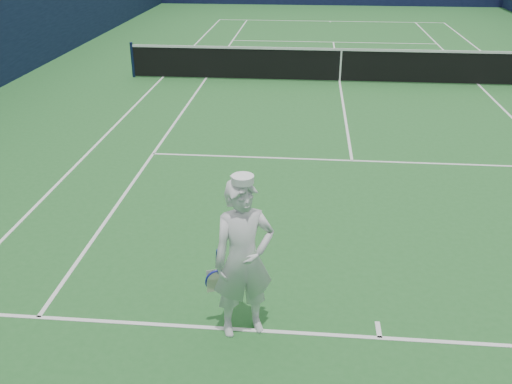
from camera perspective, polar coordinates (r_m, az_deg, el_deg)
ground at (r=17.81m, az=8.36°, el=10.85°), size 80.00×80.00×0.00m
court_markings at (r=17.81m, az=8.36°, el=10.86°), size 11.03×23.83×0.01m
windscreen_fence at (r=17.43m, az=8.78°, el=17.22°), size 20.12×36.12×4.00m
tennis_net at (r=17.69m, az=8.47°, el=12.59°), size 12.88×0.09×1.07m
tennis_player at (r=6.39m, az=-1.27°, el=-6.73°), size 0.90×0.69×1.99m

